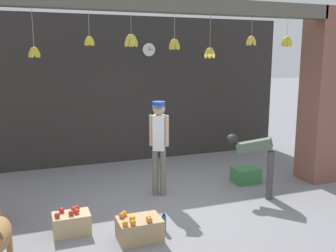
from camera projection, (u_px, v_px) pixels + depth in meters
ground_plane at (177, 205)px, 6.28m from camera, size 60.00×60.00×0.00m
shop_back_wall at (130, 90)px, 8.72m from camera, size 7.68×0.12×3.36m
shop_pillar_right at (323, 97)px, 7.33m from camera, size 0.70×0.60×3.36m
storefront_awning at (176, 8)px, 5.81m from camera, size 5.78×0.29×0.95m
shopkeeper at (159, 141)px, 6.56m from camera, size 0.31×0.31×1.69m
worker_stooping at (257, 156)px, 6.55m from camera, size 0.73×0.65×1.10m
fruit_crate_oranges at (139, 228)px, 5.08m from camera, size 0.59×0.42×0.37m
fruit_crate_apples at (71, 223)px, 5.27m from camera, size 0.51×0.35×0.36m
produce_box_green at (246, 175)px, 7.38m from camera, size 0.50×0.38×0.30m
water_bottle at (164, 223)px, 5.32m from camera, size 0.07×0.07×0.27m
wall_clock at (149, 50)px, 8.63m from camera, size 0.32×0.03×0.32m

